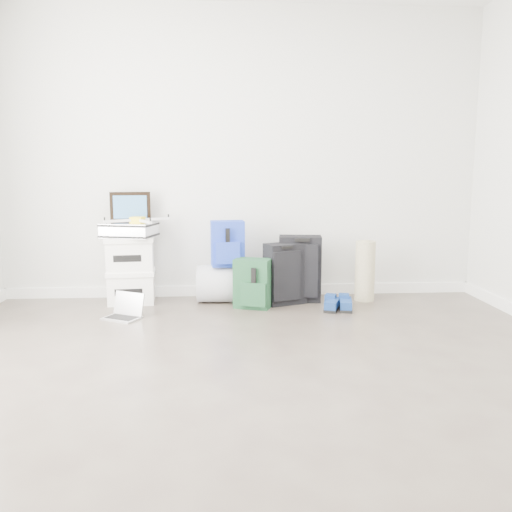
{
  "coord_description": "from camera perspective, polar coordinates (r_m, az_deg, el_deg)",
  "views": [
    {
      "loc": [
        -0.2,
        -2.65,
        1.21
      ],
      "look_at": [
        0.1,
        1.9,
        0.48
      ],
      "focal_mm": 38.0,
      "sensor_mm": 36.0,
      "label": 1
    }
  ],
  "objects": [
    {
      "name": "ground",
      "position": [
        2.92,
        0.56,
        -15.35
      ],
      "size": [
        5.0,
        5.0,
        0.0
      ],
      "primitive_type": "plane",
      "color": "#3D322C",
      "rests_on": "ground"
    },
    {
      "name": "room_envelope",
      "position": [
        2.73,
        0.59,
        19.94
      ],
      "size": [
        4.52,
        5.02,
        2.71
      ],
      "color": "silver",
      "rests_on": "ground"
    },
    {
      "name": "boxes_stack",
      "position": [
        5.07,
        -13.04,
        -1.41
      ],
      "size": [
        0.45,
        0.38,
        0.61
      ],
      "rotation": [
        0.0,
        0.0,
        0.09
      ],
      "color": "white",
      "rests_on": "ground"
    },
    {
      "name": "briefcase",
      "position": [
        5.02,
        -13.19,
        2.7
      ],
      "size": [
        0.51,
        0.43,
        0.13
      ],
      "primitive_type": "cube",
      "rotation": [
        0.0,
        0.0,
        -0.27
      ],
      "color": "#B2B2B7",
      "rests_on": "boxes_stack"
    },
    {
      "name": "painting",
      "position": [
        5.1,
        -13.09,
        5.06
      ],
      "size": [
        0.36,
        0.05,
        0.27
      ],
      "rotation": [
        0.0,
        0.0,
        0.07
      ],
      "color": "black",
      "rests_on": "briefcase"
    },
    {
      "name": "drone",
      "position": [
        4.98,
        -12.35,
        3.74
      ],
      "size": [
        0.55,
        0.55,
        0.06
      ],
      "rotation": [
        0.0,
        0.0,
        -0.28
      ],
      "color": "yellow",
      "rests_on": "briefcase"
    },
    {
      "name": "duffel_bag",
      "position": [
        4.99,
        -2.98,
        -2.93
      ],
      "size": [
        0.57,
        0.38,
        0.34
      ],
      "primitive_type": "cylinder",
      "rotation": [
        0.0,
        1.57,
        -0.07
      ],
      "color": "#9899A0",
      "rests_on": "ground"
    },
    {
      "name": "blue_backpack",
      "position": [
        4.9,
        -3.01,
        1.23
      ],
      "size": [
        0.31,
        0.24,
        0.41
      ],
      "rotation": [
        0.0,
        0.0,
        0.1
      ],
      "color": "#172696",
      "rests_on": "duffel_bag"
    },
    {
      "name": "large_suitcase",
      "position": [
        4.91,
        3.1,
        -1.88
      ],
      "size": [
        0.41,
        0.33,
        0.55
      ],
      "rotation": [
        0.0,
        0.0,
        0.36
      ],
      "color": "black",
      "rests_on": "ground"
    },
    {
      "name": "green_backpack",
      "position": [
        4.77,
        -0.34,
        -3.01
      ],
      "size": [
        0.36,
        0.31,
        0.44
      ],
      "rotation": [
        0.0,
        0.0,
        -0.35
      ],
      "color": "#12331F",
      "rests_on": "ground"
    },
    {
      "name": "carry_on",
      "position": [
        5.02,
        4.66,
        -1.33
      ],
      "size": [
        0.41,
        0.29,
        0.61
      ],
      "rotation": [
        0.0,
        0.0,
        -0.13
      ],
      "color": "black",
      "rests_on": "ground"
    },
    {
      "name": "shoes",
      "position": [
        4.79,
        8.73,
        -5.1
      ],
      "size": [
        0.3,
        0.29,
        0.09
      ],
      "rotation": [
        0.0,
        0.0,
        -0.31
      ],
      "color": "black",
      "rests_on": "ground"
    },
    {
      "name": "rolled_rug",
      "position": [
        5.13,
        11.4,
        -1.55
      ],
      "size": [
        0.18,
        0.18,
        0.56
      ],
      "primitive_type": "cylinder",
      "color": "tan",
      "rests_on": "ground"
    },
    {
      "name": "laptop",
      "position": [
        4.61,
        -13.66,
        -5.75
      ],
      "size": [
        0.35,
        0.32,
        0.2
      ],
      "rotation": [
        0.0,
        0.0,
        -0.5
      ],
      "color": "silver",
      "rests_on": "ground"
    }
  ]
}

